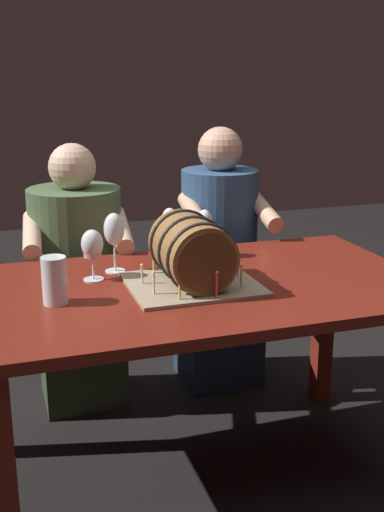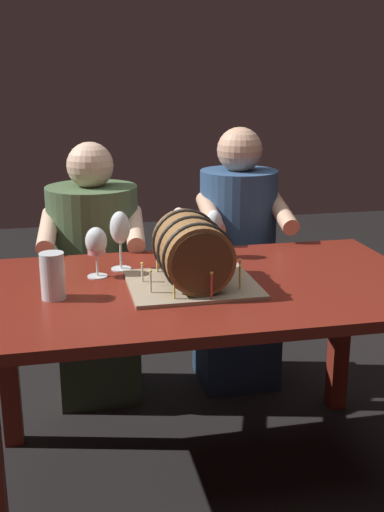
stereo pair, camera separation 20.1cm
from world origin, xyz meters
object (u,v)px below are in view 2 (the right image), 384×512
(wine_glass_white, at_px, (214,226))
(person_seated_left, at_px, (95,280))
(dining_table, at_px, (204,313))
(barrel_cake, at_px, (192,254))
(wine_glass_amber, at_px, (179,226))
(person_seated_right, at_px, (237,270))
(wine_glass_rose, at_px, (96,244))
(wine_glass_empty, at_px, (120,229))
(beer_pint, at_px, (53,278))

(wine_glass_white, bearing_deg, person_seated_left, 136.00)
(dining_table, bearing_deg, barrel_cake, -159.02)
(wine_glass_amber, distance_m, person_seated_right, 0.60)
(wine_glass_rose, distance_m, person_seated_right, 0.90)
(barrel_cake, xyz_separation_m, wine_glass_amber, (0.02, 0.33, 0.01))
(wine_glass_empty, xyz_separation_m, wine_glass_rose, (-0.09, -0.07, -0.03))
(wine_glass_white, bearing_deg, wine_glass_empty, -167.43)
(wine_glass_rose, relative_size, person_seated_right, 0.15)
(dining_table, height_order, beer_pint, beer_pint)
(person_seated_right, bearing_deg, beer_pint, -137.25)
(wine_glass_empty, bearing_deg, person_seated_right, 40.54)
(dining_table, height_order, wine_glass_amber, wine_glass_amber)
(wine_glass_amber, distance_m, person_seated_left, 0.57)
(dining_table, bearing_deg, wine_glass_empty, 139.93)
(wine_glass_empty, height_order, beer_pint, wine_glass_empty)
(wine_glass_empty, relative_size, person_seated_left, 0.18)
(wine_glass_empty, relative_size, beer_pint, 1.44)
(dining_table, xyz_separation_m, wine_glass_amber, (-0.02, 0.31, 0.22))
(dining_table, height_order, person_seated_left, person_seated_left)
(wine_glass_white, relative_size, wine_glass_empty, 0.87)
(person_seated_right, bearing_deg, dining_table, -114.48)
(wine_glass_rose, bearing_deg, person_seated_right, 40.25)
(wine_glass_amber, bearing_deg, beer_pint, -142.20)
(wine_glass_rose, distance_m, beer_pint, 0.24)
(barrel_cake, relative_size, person_seated_right, 0.35)
(wine_glass_white, height_order, wine_glass_rose, wine_glass_white)
(barrel_cake, distance_m, beer_pint, 0.44)
(wine_glass_amber, bearing_deg, wine_glass_white, -10.49)
(wine_glass_rose, height_order, person_seated_right, person_seated_right)
(dining_table, bearing_deg, person_seated_left, 114.50)
(dining_table, relative_size, wine_glass_rose, 8.53)
(barrel_cake, height_order, wine_glass_empty, barrel_cake)
(wine_glass_empty, height_order, wine_glass_amber, wine_glass_empty)
(wine_glass_white, bearing_deg, wine_glass_rose, -161.51)
(wine_glass_rose, xyz_separation_m, person_seated_left, (0.02, 0.55, -0.31))
(person_seated_left, relative_size, person_seated_right, 0.96)
(wine_glass_white, distance_m, person_seated_right, 0.55)
(wine_glass_white, bearing_deg, dining_table, -109.69)
(wine_glass_white, relative_size, wine_glass_rose, 1.05)
(wine_glass_white, xyz_separation_m, beer_pint, (-0.58, -0.33, -0.05))
(wine_glass_amber, bearing_deg, wine_glass_empty, -155.73)
(wine_glass_amber, distance_m, wine_glass_rose, 0.36)
(wine_glass_white, xyz_separation_m, person_seated_right, (0.21, 0.40, -0.31))
(beer_pint, relative_size, person_seated_right, 0.12)
(barrel_cake, height_order, wine_glass_amber, barrel_cake)
(barrel_cake, xyz_separation_m, wine_glass_empty, (-0.20, 0.23, 0.04))
(dining_table, height_order, wine_glass_rose, wine_glass_rose)
(dining_table, height_order, wine_glass_empty, wine_glass_empty)
(wine_glass_empty, distance_m, wine_glass_rose, 0.11)
(barrel_cake, xyz_separation_m, wine_glass_rose, (-0.29, 0.16, 0.01))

